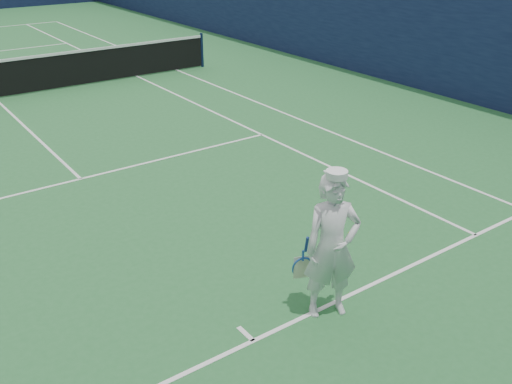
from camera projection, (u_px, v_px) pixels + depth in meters
tennis_player at (332, 247)px, 6.53m from camera, size 0.77×0.72×1.86m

